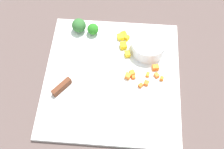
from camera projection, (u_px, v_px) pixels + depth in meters
ground_plane at (112, 78)px, 0.87m from camera, size 4.00×4.00×0.00m
cutting_board at (112, 77)px, 0.86m from camera, size 0.41×0.39×0.01m
prep_bowl at (148, 46)px, 0.89m from camera, size 0.10×0.10×0.04m
chef_knife at (75, 75)px, 0.85m from camera, size 0.23×0.19×0.02m
carrot_dice_0 at (128, 77)px, 0.85m from camera, size 0.02×0.02×0.01m
carrot_dice_1 at (132, 73)px, 0.85m from camera, size 0.02×0.02×0.01m
carrot_dice_2 at (133, 78)px, 0.85m from camera, size 0.01×0.01×0.01m
carrot_dice_3 at (157, 75)px, 0.85m from camera, size 0.02×0.02×0.01m
carrot_dice_4 at (148, 75)px, 0.85m from camera, size 0.01×0.01×0.01m
carrot_dice_5 at (162, 77)px, 0.85m from camera, size 0.01×0.01×0.01m
carrot_dice_6 at (155, 67)px, 0.86m from camera, size 0.02×0.02×0.01m
carrot_dice_7 at (141, 85)px, 0.84m from camera, size 0.02×0.02×0.01m
carrot_dice_8 at (146, 83)px, 0.84m from camera, size 0.02×0.02×0.01m
pepper_dice_0 at (123, 46)px, 0.90m from camera, size 0.02×0.02×0.02m
pepper_dice_1 at (127, 54)px, 0.89m from camera, size 0.02×0.02×0.02m
pepper_dice_2 at (123, 34)px, 0.93m from camera, size 0.02×0.02×0.01m
pepper_dice_3 at (121, 37)px, 0.92m from camera, size 0.02×0.02×0.01m
pepper_dice_4 at (126, 38)px, 0.92m from camera, size 0.02×0.02×0.01m
broccoli_floret_0 at (93, 29)px, 0.92m from camera, size 0.04×0.04×0.04m
broccoli_floret_1 at (79, 26)px, 0.92m from camera, size 0.04×0.04×0.05m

